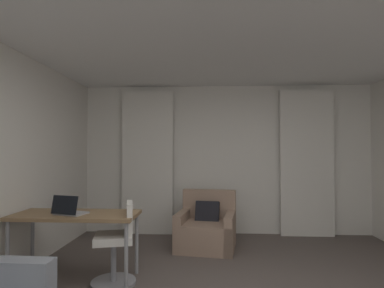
# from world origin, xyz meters

# --- Properties ---
(wall_window) EXTENTS (5.12, 0.06, 2.60)m
(wall_window) POSITION_xyz_m (0.00, 3.03, 1.30)
(wall_window) COLOR silver
(wall_window) RESTS_ON ground
(ceiling) EXTENTS (5.12, 6.12, 0.06)m
(ceiling) POSITION_xyz_m (0.00, 0.00, 2.63)
(ceiling) COLOR white
(ceiling) RESTS_ON wall_left
(curtain_left_panel) EXTENTS (0.90, 0.06, 2.50)m
(curtain_left_panel) POSITION_xyz_m (-1.38, 2.90, 1.25)
(curtain_left_panel) COLOR silver
(curtain_left_panel) RESTS_ON ground
(curtain_right_panel) EXTENTS (0.90, 0.06, 2.50)m
(curtain_right_panel) POSITION_xyz_m (1.38, 2.90, 1.25)
(curtain_right_panel) COLOR silver
(curtain_right_panel) RESTS_ON ground
(armchair) EXTENTS (0.94, 0.88, 0.83)m
(armchair) POSITION_xyz_m (-0.33, 2.16, 0.28)
(armchair) COLOR #997A66
(armchair) RESTS_ON ground
(desk) EXTENTS (1.37, 0.57, 0.75)m
(desk) POSITION_xyz_m (-1.79, 0.91, 0.68)
(desk) COLOR olive
(desk) RESTS_ON ground
(desk_chair) EXTENTS (0.49, 0.49, 0.88)m
(desk_chair) POSITION_xyz_m (-1.29, 0.84, 0.39)
(desk_chair) COLOR gray
(desk_chair) RESTS_ON ground
(laptop) EXTENTS (0.37, 0.32, 0.22)m
(laptop) POSITION_xyz_m (-1.83, 0.83, 0.79)
(laptop) COLOR #ADADB2
(laptop) RESTS_ON desk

